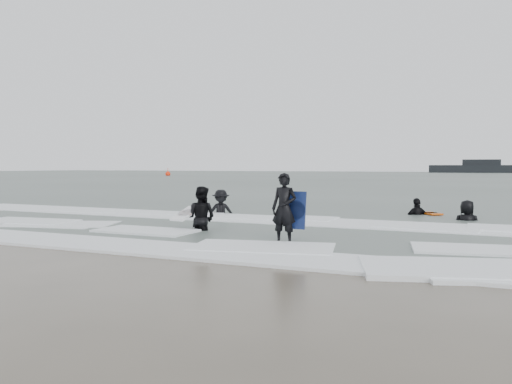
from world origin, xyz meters
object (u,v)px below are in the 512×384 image
at_px(surfer_wading, 201,232).
at_px(surfer_breaker, 221,215).
at_px(buoy, 168,174).
at_px(vessel_horizon, 481,168).
at_px(surfer_right_near, 417,216).
at_px(surfer_right_far, 467,222).
at_px(surfer_centre, 284,244).

distance_m(surfer_wading, surfer_breaker, 5.10).
distance_m(buoy, vessel_horizon, 90.97).
relative_size(surfer_right_near, surfer_right_far, 0.97).
relative_size(surfer_right_near, buoy, 1.13).
bearing_deg(vessel_horizon, surfer_right_near, -91.02).
xyz_separation_m(surfer_right_near, buoy, (-54.07, 62.05, 0.42)).
bearing_deg(surfer_wading, surfer_right_far, -141.36).
bearing_deg(surfer_centre, buoy, 129.24).
distance_m(surfer_centre, surfer_breaker, 7.73).
bearing_deg(surfer_centre, vessel_horizon, 91.15).
bearing_deg(surfer_breaker, surfer_centre, -82.63).
height_order(surfer_breaker, surfer_right_far, surfer_right_far).
relative_size(surfer_breaker, surfer_right_far, 0.97).
bearing_deg(surfer_right_far, vessel_horizon, -102.32).
height_order(buoy, vessel_horizon, vessel_horizon).
height_order(surfer_centre, buoy, buoy).
xyz_separation_m(surfer_wading, buoy, (-48.67, 69.60, 0.42)).
height_order(surfer_right_far, buoy, buoy).
xyz_separation_m(surfer_centre, surfer_right_far, (4.12, 7.28, 0.00)).
relative_size(surfer_right_near, vessel_horizon, 0.07).
distance_m(surfer_wading, vessel_horizon, 141.15).
height_order(surfer_breaker, vessel_horizon, vessel_horizon).
bearing_deg(surfer_right_far, surfer_breaker, -3.46).
xyz_separation_m(surfer_breaker, buoy, (-46.79, 64.86, 0.42)).
bearing_deg(surfer_centre, surfer_wading, 162.68).
bearing_deg(surfer_right_near, surfer_breaker, -14.73).
bearing_deg(surfer_right_near, surfer_right_far, 106.35).
height_order(surfer_right_near, buoy, buoy).
distance_m(surfer_centre, surfer_wading, 3.33).
distance_m(surfer_breaker, buoy, 79.98).
distance_m(surfer_right_near, surfer_right_far, 2.33).
distance_m(surfer_right_near, buoy, 82.30).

